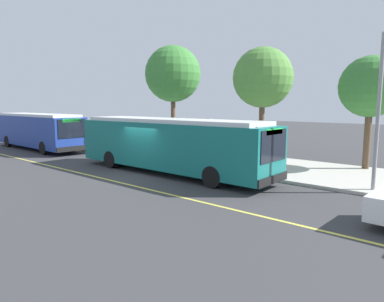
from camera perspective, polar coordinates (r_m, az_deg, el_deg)
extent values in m
plane|color=#38383A|center=(18.69, -7.88, -3.75)|extent=(120.00, 120.00, 0.00)
cube|color=#B7B2A8|center=(23.00, 3.42, -1.34)|extent=(44.00, 6.40, 0.15)
cube|color=#E0D64C|center=(17.35, -13.36, -4.76)|extent=(36.00, 0.14, 0.01)
cube|color=#146B66|center=(18.48, -3.81, 1.05)|extent=(12.32, 2.56, 2.40)
cube|color=silver|center=(18.37, -3.84, 5.08)|extent=(11.33, 2.30, 0.20)
cube|color=black|center=(14.78, 13.47, 0.87)|extent=(0.04, 2.17, 1.34)
cube|color=black|center=(19.38, -1.13, 2.23)|extent=(10.84, 0.05, 1.06)
cube|color=silver|center=(19.55, -1.12, -1.47)|extent=(11.70, 0.04, 0.28)
cube|color=#26D83F|center=(14.72, 13.55, 3.14)|extent=(0.03, 1.40, 0.24)
cube|color=black|center=(15.01, 13.34, -4.65)|extent=(0.08, 2.50, 0.36)
cylinder|color=black|center=(17.16, 8.11, -3.08)|extent=(1.00, 0.28, 1.00)
cylinder|color=black|center=(15.30, 3.40, -4.33)|extent=(1.00, 0.28, 1.00)
cylinder|color=black|center=(22.08, -8.51, -0.68)|extent=(1.00, 0.28, 1.00)
cylinder|color=black|center=(20.67, -13.37, -1.37)|extent=(1.00, 0.28, 1.00)
cube|color=navy|center=(31.31, -24.30, 3.11)|extent=(11.51, 2.84, 2.40)
cube|color=silver|center=(31.25, -24.44, 5.49)|extent=(10.59, 2.56, 0.20)
cube|color=black|center=(26.12, -19.32, 3.53)|extent=(0.09, 2.17, 1.34)
cube|color=black|center=(31.82, -22.20, 3.81)|extent=(10.08, 0.29, 1.06)
cube|color=yellow|center=(31.92, -22.08, 1.54)|extent=(10.88, 0.30, 0.28)
cube|color=#26D83F|center=(26.08, -19.37, 4.82)|extent=(0.07, 1.40, 0.24)
cube|color=black|center=(26.24, -19.16, 0.37)|extent=(0.14, 2.50, 0.36)
cylinder|color=black|center=(28.72, -19.25, 0.90)|extent=(1.01, 0.31, 1.00)
cylinder|color=black|center=(27.71, -23.44, 0.46)|extent=(1.01, 0.31, 1.00)
cylinder|color=black|center=(35.00, -24.72, 1.78)|extent=(1.01, 0.31, 1.00)
cylinder|color=black|center=(34.17, -28.28, 1.43)|extent=(1.01, 0.31, 1.00)
cylinder|color=#333338|center=(22.94, 4.36, 1.84)|extent=(0.10, 0.10, 2.40)
cylinder|color=#333338|center=(21.92, 2.34, 1.58)|extent=(0.10, 0.10, 2.40)
cylinder|color=#333338|center=(24.57, -0.52, 2.25)|extent=(0.10, 0.10, 2.40)
cylinder|color=#333338|center=(23.62, -2.60, 2.02)|extent=(0.10, 0.10, 2.40)
cube|color=#333338|center=(23.15, 0.83, 4.99)|extent=(2.90, 1.60, 0.08)
cube|color=#4C606B|center=(23.74, 1.84, 2.05)|extent=(2.47, 0.04, 2.16)
cube|color=navy|center=(24.10, -1.54, 2.02)|extent=(0.06, 1.11, 1.82)
cube|color=brown|center=(23.36, 1.19, 0.11)|extent=(1.60, 0.44, 0.06)
cube|color=brown|center=(23.51, 1.57, 0.85)|extent=(1.60, 0.05, 0.44)
cube|color=#333338|center=(23.85, -0.14, -0.27)|extent=(0.08, 0.40, 0.45)
cube|color=#333338|center=(22.94, 2.57, -0.60)|extent=(0.08, 0.40, 0.45)
cylinder|color=#333338|center=(19.62, 2.80, 1.44)|extent=(0.07, 0.07, 2.80)
cube|color=white|center=(19.51, 2.79, 4.65)|extent=(0.44, 0.03, 0.56)
cube|color=red|center=(19.50, 2.76, 4.65)|extent=(0.40, 0.01, 0.16)
cylinder|color=#282D47|center=(23.52, -5.95, 0.06)|extent=(0.14, 0.14, 0.85)
cylinder|color=#282D47|center=(23.40, -6.28, 0.02)|extent=(0.14, 0.14, 0.85)
cube|color=#265999|center=(23.38, -6.14, 1.83)|extent=(0.24, 0.40, 0.62)
sphere|color=tan|center=(23.34, -6.16, 2.85)|extent=(0.22, 0.22, 0.22)
cylinder|color=brown|center=(21.29, 27.11, 1.73)|extent=(0.36, 0.36, 3.27)
sphere|color=#387A33|center=(21.22, 27.59, 9.49)|extent=(3.33, 3.33, 3.33)
cylinder|color=brown|center=(23.11, 11.46, 3.52)|extent=(0.36, 0.36, 3.82)
sphere|color=#4C8438|center=(23.11, 11.69, 11.87)|extent=(3.89, 3.89, 3.89)
cylinder|color=brown|center=(27.45, -3.14, 4.78)|extent=(0.36, 0.36, 4.29)
sphere|color=#387A33|center=(27.51, -3.20, 12.67)|extent=(4.36, 4.36, 4.36)
cylinder|color=gray|center=(16.01, 28.57, 5.57)|extent=(0.16, 0.16, 6.40)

